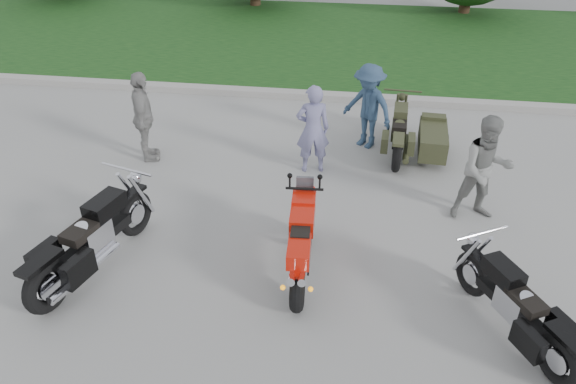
# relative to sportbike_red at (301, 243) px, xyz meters

# --- Properties ---
(ground) EXTENTS (80.00, 80.00, 0.00)m
(ground) POSITION_rel_sportbike_red_xyz_m (-0.22, 0.07, -0.54)
(ground) COLOR #A1A19C
(ground) RESTS_ON ground
(curb) EXTENTS (60.00, 0.30, 0.15)m
(curb) POSITION_rel_sportbike_red_xyz_m (-0.22, 6.07, -0.47)
(curb) COLOR #A29F99
(curb) RESTS_ON ground
(grass_strip) EXTENTS (60.00, 8.00, 0.14)m
(grass_strip) POSITION_rel_sportbike_red_xyz_m (-0.22, 10.22, -0.47)
(grass_strip) COLOR #2B5C1F
(grass_strip) RESTS_ON ground
(sportbike_red) EXTENTS (0.38, 1.95, 0.92)m
(sportbike_red) POSITION_rel_sportbike_red_xyz_m (0.00, 0.00, 0.00)
(sportbike_red) COLOR black
(sportbike_red) RESTS_ON ground
(cruiser_left) EXTENTS (0.86, 2.42, 0.95)m
(cruiser_left) POSITION_rel_sportbike_red_xyz_m (-2.82, -0.34, -0.06)
(cruiser_left) COLOR black
(cruiser_left) RESTS_ON ground
(cruiser_right) EXTENTS (1.16, 1.94, 0.83)m
(cruiser_right) POSITION_rel_sportbike_red_xyz_m (2.66, -0.78, -0.12)
(cruiser_right) COLOR black
(cruiser_right) RESTS_ON ground
(cruiser_sidecar) EXTENTS (1.07, 2.08, 0.80)m
(cruiser_sidecar) POSITION_rel_sportbike_red_xyz_m (1.75, 3.67, -0.17)
(cruiser_sidecar) COLOR black
(cruiser_sidecar) RESTS_ON ground
(person_stripe) EXTENTS (0.66, 0.51, 1.61)m
(person_stripe) POSITION_rel_sportbike_red_xyz_m (-0.14, 2.86, 0.26)
(person_stripe) COLOR #7B79A5
(person_stripe) RESTS_ON ground
(person_grey) EXTENTS (0.93, 0.78, 1.71)m
(person_grey) POSITION_rel_sportbike_red_xyz_m (2.58, 1.77, 0.31)
(person_grey) COLOR gray
(person_grey) RESTS_ON ground
(person_denim) EXTENTS (1.21, 1.10, 1.63)m
(person_denim) POSITION_rel_sportbike_red_xyz_m (0.78, 3.94, 0.27)
(person_denim) COLOR #2E4661
(person_denim) RESTS_ON ground
(person_back) EXTENTS (0.70, 1.06, 1.68)m
(person_back) POSITION_rel_sportbike_red_xyz_m (-3.19, 2.85, 0.30)
(person_back) COLOR #969591
(person_back) RESTS_ON ground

